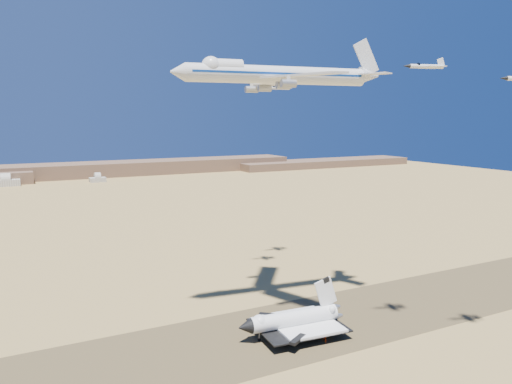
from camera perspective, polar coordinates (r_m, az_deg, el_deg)
name	(u,v)px	position (r m, az deg, el deg)	size (l,w,h in m)	color
ground	(232,343)	(180.55, -2.77, -16.87)	(1200.00, 1200.00, 0.00)	#A48749
runway	(232,343)	(180.54, -2.77, -16.86)	(600.00, 50.00, 0.06)	brown
ridgeline	(110,171)	(692.17, -16.37, 2.34)	(960.00, 90.00, 18.00)	brown
hangars	(2,183)	(630.91, -27.05, 0.94)	(200.50, 29.50, 30.00)	#BCB9A7
shuttle	(293,321)	(184.79, 4.25, -14.45)	(40.62, 26.82, 19.96)	white
carrier_747	(272,75)	(189.81, 1.89, 13.26)	(84.17, 64.44, 20.89)	silver
crew_a	(324,337)	(183.92, 7.73, -16.12)	(0.65, 0.42, 1.77)	#D8450C
crew_b	(326,341)	(181.56, 7.97, -16.50)	(0.77, 0.44, 1.59)	#D8450C
crew_c	(325,338)	(183.31, 7.94, -16.19)	(1.12, 0.57, 1.91)	#D8450C
chase_jet_a	(426,66)	(174.20, 18.81, 13.45)	(14.35, 8.34, 3.65)	silver
chase_jet_c	(264,84)	(238.32, 0.89, 12.22)	(13.89, 7.94, 3.51)	silver
chase_jet_d	(278,88)	(258.29, 2.55, 11.79)	(15.54, 8.26, 3.87)	silver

